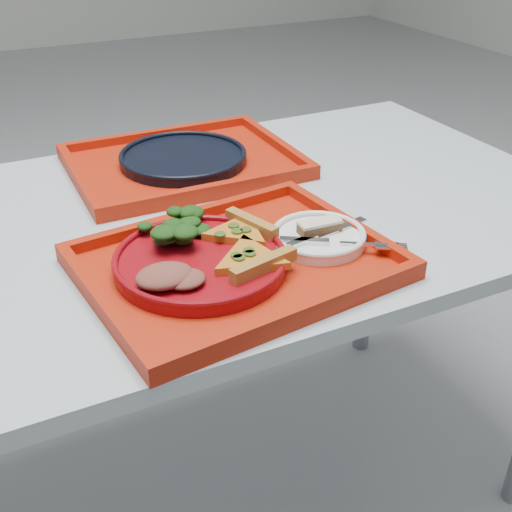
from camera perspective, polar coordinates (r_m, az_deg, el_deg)
name	(u,v)px	position (r m, az deg, el deg)	size (l,w,h in m)	color
ground	(180,507)	(1.62, -6.77, -21.27)	(10.00, 10.00, 0.00)	gray
table	(158,259)	(1.17, -8.75, -0.30)	(1.60, 0.80, 0.75)	#A7B2BB
tray_main	(237,266)	(0.98, -1.72, -0.92)	(0.45, 0.35, 0.01)	#A71C08
tray_far	(184,165)	(1.35, -6.45, 8.03)	(0.45, 0.35, 0.01)	#A71C08
dinner_plate	(201,263)	(0.97, -4.95, -0.62)	(0.26, 0.26, 0.02)	maroon
side_plate	(318,239)	(1.04, 5.58, 1.54)	(0.15, 0.15, 0.01)	white
navy_plate	(183,159)	(1.35, -6.49, 8.58)	(0.26, 0.26, 0.02)	black
pizza_slice_a	(250,256)	(0.94, -0.56, 0.02)	(0.13, 0.11, 0.02)	gold
pizza_slice_b	(238,230)	(1.01, -1.60, 2.33)	(0.12, 0.10, 0.02)	gold
salad_heap	(173,225)	(1.00, -7.35, 2.72)	(0.10, 0.09, 0.05)	black
meat_portion	(164,276)	(0.90, -8.14, -1.76)	(0.08, 0.07, 0.02)	brown
dessert_bar	(320,226)	(1.04, 5.67, 2.63)	(0.07, 0.03, 0.02)	#4F2C1A
knife	(322,233)	(1.03, 5.93, 2.01)	(0.18, 0.02, 0.01)	silver
fork	(339,242)	(1.01, 7.37, 1.20)	(0.18, 0.02, 0.01)	silver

